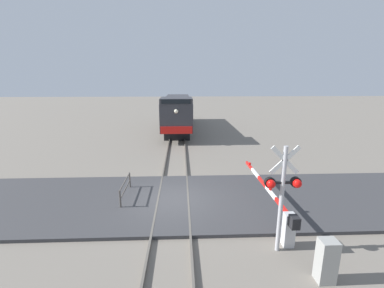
% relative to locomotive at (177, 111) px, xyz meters
% --- Properties ---
extents(ground_plane, '(160.00, 160.00, 0.00)m').
position_rel_locomotive_xyz_m(ground_plane, '(0.00, -18.42, -2.16)').
color(ground_plane, slate).
extents(rail_track_left, '(0.08, 80.00, 0.15)m').
position_rel_locomotive_xyz_m(rail_track_left, '(-0.72, -18.42, -2.09)').
color(rail_track_left, '#59544C').
rests_on(rail_track_left, ground_plane).
extents(rail_track_right, '(0.08, 80.00, 0.15)m').
position_rel_locomotive_xyz_m(rail_track_right, '(0.72, -18.42, -2.09)').
color(rail_track_right, '#59544C').
rests_on(rail_track_right, ground_plane).
extents(road_surface, '(36.00, 6.03, 0.14)m').
position_rel_locomotive_xyz_m(road_surface, '(0.00, -18.42, -2.09)').
color(road_surface, '#38383A').
rests_on(road_surface, ground_plane).
extents(locomotive, '(2.91, 15.93, 4.07)m').
position_rel_locomotive_xyz_m(locomotive, '(0.00, 0.00, 0.00)').
color(locomotive, black).
rests_on(locomotive, ground_plane).
extents(crossing_signal, '(1.18, 0.33, 3.69)m').
position_rel_locomotive_xyz_m(crossing_signal, '(3.64, -22.20, 0.09)').
color(crossing_signal, '#ADADB2').
rests_on(crossing_signal, ground_plane).
extents(crossing_gate, '(0.36, 6.50, 1.33)m').
position_rel_locomotive_xyz_m(crossing_gate, '(4.09, -21.05, -1.33)').
color(crossing_gate, silver).
rests_on(crossing_gate, ground_plane).
extents(utility_cabinet, '(0.49, 0.43, 1.32)m').
position_rel_locomotive_xyz_m(utility_cabinet, '(4.50, -23.61, -1.50)').
color(utility_cabinet, '#999993').
rests_on(utility_cabinet, ground_plane).
extents(guard_railing, '(0.08, 2.29, 0.95)m').
position_rel_locomotive_xyz_m(guard_railing, '(-2.31, -18.04, -1.55)').
color(guard_railing, '#4C4742').
rests_on(guard_railing, ground_plane).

